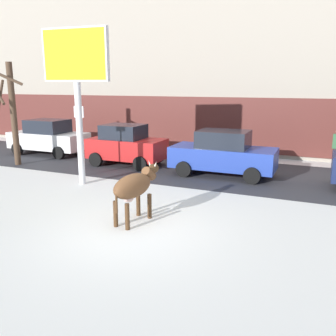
{
  "coord_description": "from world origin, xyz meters",
  "views": [
    {
      "loc": [
        4.25,
        -7.4,
        3.65
      ],
      "look_at": [
        -0.16,
        2.7,
        1.1
      ],
      "focal_mm": 38.74,
      "sensor_mm": 36.0,
      "label": 1
    }
  ],
  "objects": [
    {
      "name": "ground_plane",
      "position": [
        0.0,
        0.0,
        0.0
      ],
      "size": [
        120.0,
        120.0,
        0.0
      ],
      "primitive_type": "plane",
      "color": "white"
    },
    {
      "name": "road_strip",
      "position": [
        0.0,
        7.16,
        0.0
      ],
      "size": [
        60.0,
        5.6,
        0.01
      ],
      "primitive_type": "cube",
      "color": "#333338",
      "rests_on": "ground"
    },
    {
      "name": "building_facade",
      "position": [
        0.0,
        14.22,
        6.48
      ],
      "size": [
        44.0,
        6.1,
        13.0
      ],
      "color": "#A39989",
      "rests_on": "ground"
    },
    {
      "name": "cow_brown",
      "position": [
        -0.3,
        0.77,
        0.99
      ],
      "size": [
        0.81,
        1.93,
        1.54
      ],
      "color": "brown",
      "rests_on": "ground"
    },
    {
      "name": "billboard",
      "position": [
        -3.95,
        3.34,
        4.31
      ],
      "size": [
        2.53,
        0.43,
        5.56
      ],
      "color": "silver",
      "rests_on": "ground"
    },
    {
      "name": "car_white_sedan",
      "position": [
        -9.22,
        7.57,
        0.91
      ],
      "size": [
        4.21,
        1.99,
        1.84
      ],
      "color": "white",
      "rests_on": "ground"
    },
    {
      "name": "car_red_hatchback",
      "position": [
        -4.1,
        6.91,
        0.93
      ],
      "size": [
        3.51,
        1.93,
        1.86
      ],
      "color": "red",
      "rests_on": "ground"
    },
    {
      "name": "car_blue_sedan",
      "position": [
        0.52,
        6.75,
        0.91
      ],
      "size": [
        4.21,
        1.99,
        1.84
      ],
      "color": "#233D9E",
      "rests_on": "ground"
    },
    {
      "name": "pedestrian_far_left",
      "position": [
        4.77,
        10.07,
        0.88
      ],
      "size": [
        0.36,
        0.24,
        1.73
      ],
      "color": "#282833",
      "rests_on": "ground"
    },
    {
      "name": "bare_tree_left_lot",
      "position": [
        -8.78,
        4.82,
        2.53
      ],
      "size": [
        1.99,
        1.28,
        4.61
      ],
      "color": "#4C3828",
      "rests_on": "ground"
    },
    {
      "name": "street_sign",
      "position": [
        -4.64,
        4.27,
        1.67
      ],
      "size": [
        0.44,
        0.08,
        2.82
      ],
      "color": "gray",
      "rests_on": "ground"
    }
  ]
}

